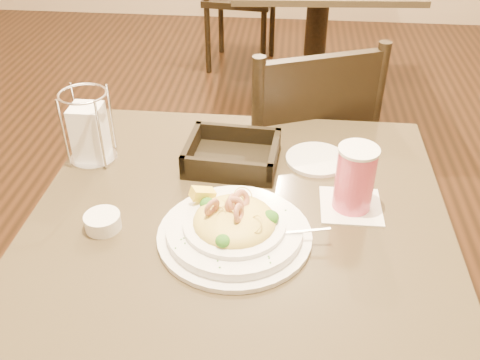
# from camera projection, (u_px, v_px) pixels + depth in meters

# --- Properties ---
(main_table) EXTENTS (0.90, 0.90, 0.73)m
(main_table) POSITION_uv_depth(u_px,v_px,m) (239.00, 290.00, 1.28)
(main_table) COLOR black
(main_table) RESTS_ON ground
(background_table) EXTENTS (0.97, 0.97, 0.73)m
(background_table) POSITION_uv_depth(u_px,v_px,m) (317.00, 19.00, 2.90)
(background_table) COLOR black
(background_table) RESTS_ON ground
(dining_chair_near) EXTENTS (0.55, 0.55, 0.93)m
(dining_chair_near) POSITION_uv_depth(u_px,v_px,m) (296.00, 161.00, 1.75)
(dining_chair_near) COLOR black
(dining_chair_near) RESTS_ON ground
(pasta_bowl) EXTENTS (0.35, 0.32, 0.10)m
(pasta_bowl) POSITION_uv_depth(u_px,v_px,m) (234.00, 226.00, 1.08)
(pasta_bowl) COLOR white
(pasta_bowl) RESTS_ON main_table
(drink_glass) EXTENTS (0.13, 0.13, 0.15)m
(drink_glass) POSITION_uv_depth(u_px,v_px,m) (355.00, 179.00, 1.13)
(drink_glass) COLOR white
(drink_glass) RESTS_ON main_table
(bread_basket) EXTENTS (0.23, 0.19, 0.06)m
(bread_basket) POSITION_uv_depth(u_px,v_px,m) (232.00, 156.00, 1.31)
(bread_basket) COLOR black
(bread_basket) RESTS_ON main_table
(napkin_caddy) EXTENTS (0.11, 0.11, 0.18)m
(napkin_caddy) POSITION_uv_depth(u_px,v_px,m) (89.00, 131.00, 1.29)
(napkin_caddy) COLOR silver
(napkin_caddy) RESTS_ON main_table
(side_plate) EXTENTS (0.16, 0.16, 0.01)m
(side_plate) POSITION_uv_depth(u_px,v_px,m) (317.00, 159.00, 1.32)
(side_plate) COLOR white
(side_plate) RESTS_ON main_table
(butter_ramekin) EXTENTS (0.08, 0.08, 0.03)m
(butter_ramekin) POSITION_uv_depth(u_px,v_px,m) (103.00, 222.00, 1.11)
(butter_ramekin) COLOR white
(butter_ramekin) RESTS_ON main_table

